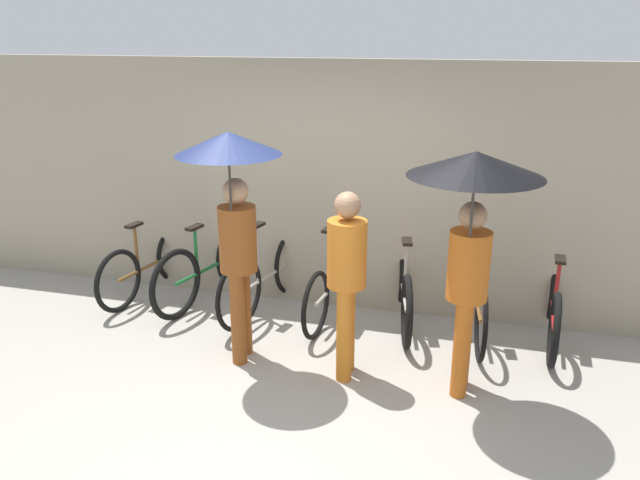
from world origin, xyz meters
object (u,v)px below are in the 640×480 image
at_px(parked_bicycle_2, 268,275).
at_px(pedestrian_center, 347,272).
at_px(parked_bicycle_4, 403,289).
at_px(parked_bicycle_3, 335,282).
at_px(pedestrian_leading, 233,195).
at_px(pedestrian_trailing, 473,209).
at_px(parked_bicycle_1, 209,267).
at_px(parked_bicycle_5, 476,296).
at_px(parked_bicycle_0, 149,264).
at_px(parked_bicycle_6, 553,306).

bearing_deg(parked_bicycle_2, pedestrian_center, -122.48).
bearing_deg(parked_bicycle_4, parked_bicycle_3, 77.88).
relative_size(pedestrian_leading, pedestrian_trailing, 1.03).
bearing_deg(parked_bicycle_1, parked_bicycle_5, -76.82).
distance_m(parked_bicycle_5, pedestrian_trailing, 1.67).
xyz_separation_m(parked_bicycle_2, pedestrian_trailing, (2.02, -1.15, 1.16)).
height_order(parked_bicycle_5, pedestrian_trailing, pedestrian_trailing).
xyz_separation_m(parked_bicycle_0, parked_bicycle_3, (2.10, 0.03, 0.00)).
bearing_deg(pedestrian_trailing, parked_bicycle_0, -16.66).
bearing_deg(parked_bicycle_5, pedestrian_trailing, 169.62).
xyz_separation_m(parked_bicycle_5, pedestrian_center, (-1.03, -1.10, 0.55)).
bearing_deg(parked_bicycle_5, parked_bicycle_3, 81.93).
height_order(parked_bicycle_0, parked_bicycle_2, parked_bicycle_0).
relative_size(parked_bicycle_4, parked_bicycle_6, 1.01).
distance_m(parked_bicycle_5, pedestrian_leading, 2.55).
relative_size(parked_bicycle_2, parked_bicycle_3, 1.01).
bearing_deg(parked_bicycle_2, parked_bicycle_3, -71.88).
xyz_separation_m(parked_bicycle_2, parked_bicycle_3, (0.70, 0.07, -0.03)).
bearing_deg(pedestrian_leading, parked_bicycle_6, -162.52).
bearing_deg(pedestrian_trailing, pedestrian_leading, 1.17).
bearing_deg(parked_bicycle_2, pedestrian_trailing, -107.21).
xyz_separation_m(parked_bicycle_2, parked_bicycle_4, (1.40, 0.06, -0.03)).
xyz_separation_m(parked_bicycle_1, parked_bicycle_4, (2.10, -0.01, -0.02)).
bearing_deg(pedestrian_trailing, parked_bicycle_4, -60.39).
distance_m(parked_bicycle_4, pedestrian_trailing, 1.81).
xyz_separation_m(parked_bicycle_1, pedestrian_leading, (0.82, -1.17, 1.15)).
bearing_deg(parked_bicycle_6, parked_bicycle_0, 93.31).
relative_size(parked_bicycle_0, pedestrian_center, 1.01).
bearing_deg(pedestrian_center, parked_bicycle_0, -28.47).
xyz_separation_m(parked_bicycle_1, pedestrian_center, (1.77, -1.13, 0.55)).
bearing_deg(parked_bicycle_6, pedestrian_trailing, 150.06).
bearing_deg(pedestrian_center, parked_bicycle_6, -151.53).
height_order(parked_bicycle_6, pedestrian_trailing, pedestrian_trailing).
xyz_separation_m(parked_bicycle_0, parked_bicycle_4, (2.80, 0.02, 0.01)).
xyz_separation_m(parked_bicycle_3, parked_bicycle_4, (0.70, -0.01, 0.00)).
distance_m(parked_bicycle_1, pedestrian_leading, 1.83).
bearing_deg(parked_bicycle_4, pedestrian_leading, 121.06).
bearing_deg(parked_bicycle_0, parked_bicycle_6, -80.12).
bearing_deg(pedestrian_leading, parked_bicycle_4, -143.41).
xyz_separation_m(parked_bicycle_4, parked_bicycle_5, (0.70, -0.03, 0.02)).
xyz_separation_m(parked_bicycle_5, parked_bicycle_6, (0.70, 0.02, -0.03)).
distance_m(parked_bicycle_2, pedestrian_trailing, 2.60).
bearing_deg(parked_bicycle_1, parked_bicycle_4, -76.24).
distance_m(parked_bicycle_1, pedestrian_trailing, 3.20).
xyz_separation_m(parked_bicycle_2, parked_bicycle_6, (2.80, 0.05, -0.04)).
relative_size(pedestrian_leading, pedestrian_center, 1.28).
relative_size(parked_bicycle_6, pedestrian_leading, 0.80).
height_order(parked_bicycle_3, pedestrian_center, pedestrian_center).
bearing_deg(parked_bicycle_6, parked_bicycle_5, 94.73).
relative_size(parked_bicycle_3, pedestrian_center, 1.08).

